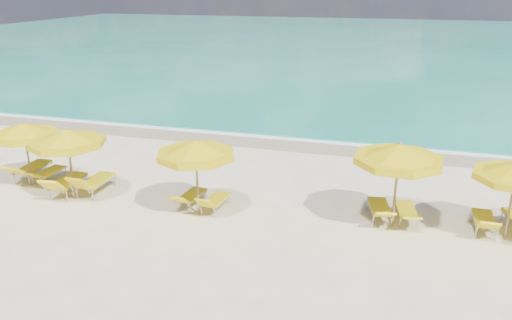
# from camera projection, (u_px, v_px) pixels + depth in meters

# --- Properties ---
(ground_plane) EXTENTS (120.00, 120.00, 0.00)m
(ground_plane) POSITION_uv_depth(u_px,v_px,m) (243.00, 212.00, 15.45)
(ground_plane) COLOR beige
(ocean) EXTENTS (120.00, 80.00, 0.30)m
(ocean) POSITION_uv_depth(u_px,v_px,m) (366.00, 42.00, 58.85)
(ocean) COLOR #167F66
(ocean) RESTS_ON ground
(wet_sand_band) EXTENTS (120.00, 2.60, 0.01)m
(wet_sand_band) POSITION_uv_depth(u_px,v_px,m) (293.00, 143.00, 22.14)
(wet_sand_band) COLOR tan
(wet_sand_band) RESTS_ON ground
(foam_line) EXTENTS (120.00, 1.20, 0.03)m
(foam_line) POSITION_uv_depth(u_px,v_px,m) (297.00, 137.00, 22.86)
(foam_line) COLOR white
(foam_line) RESTS_ON ground
(whitecap_near) EXTENTS (14.00, 0.36, 0.05)m
(whitecap_near) POSITION_uv_depth(u_px,v_px,m) (234.00, 92.00, 32.40)
(whitecap_near) COLOR white
(whitecap_near) RESTS_ON ground
(whitecap_far) EXTENTS (18.00, 0.30, 0.05)m
(whitecap_far) POSITION_uv_depth(u_px,v_px,m) (454.00, 83.00, 35.05)
(whitecap_far) COLOR white
(whitecap_far) RESTS_ON ground
(umbrella_2) EXTENTS (2.97, 2.97, 2.30)m
(umbrella_2) POSITION_uv_depth(u_px,v_px,m) (24.00, 131.00, 16.88)
(umbrella_2) COLOR #9C794E
(umbrella_2) RESTS_ON ground
(umbrella_3) EXTENTS (2.48, 2.48, 2.43)m
(umbrella_3) POSITION_uv_depth(u_px,v_px,m) (67.00, 138.00, 15.75)
(umbrella_3) COLOR #9C794E
(umbrella_3) RESTS_ON ground
(umbrella_4) EXTENTS (2.47, 2.47, 2.42)m
(umbrella_4) POSITION_uv_depth(u_px,v_px,m) (196.00, 150.00, 14.69)
(umbrella_4) COLOR #9C794E
(umbrella_4) RESTS_ON ground
(umbrella_5) EXTENTS (3.21, 3.21, 2.58)m
(umbrella_5) POSITION_uv_depth(u_px,v_px,m) (399.00, 154.00, 13.87)
(umbrella_5) COLOR #9C794E
(umbrella_5) RESTS_ON ground
(lounger_2_left) EXTENTS (0.77, 2.01, 0.86)m
(lounger_2_left) POSITION_uv_depth(u_px,v_px,m) (33.00, 172.00, 18.05)
(lounger_2_left) COLOR #A5A8AD
(lounger_2_left) RESTS_ON ground
(lounger_2_right) EXTENTS (0.64, 1.70, 0.70)m
(lounger_2_right) POSITION_uv_depth(u_px,v_px,m) (49.00, 176.00, 17.79)
(lounger_2_right) COLOR #A5A8AD
(lounger_2_right) RESTS_ON ground
(lounger_3_left) EXTENTS (0.91, 2.06, 0.94)m
(lounger_3_left) POSITION_uv_depth(u_px,v_px,m) (68.00, 187.00, 16.73)
(lounger_3_left) COLOR #A5A8AD
(lounger_3_left) RESTS_ON ground
(lounger_3_right) EXTENTS (0.70, 1.93, 0.96)m
(lounger_3_right) POSITION_uv_depth(u_px,v_px,m) (95.00, 186.00, 16.79)
(lounger_3_right) COLOR #A5A8AD
(lounger_3_right) RESTS_ON ground
(lounger_4_left) EXTENTS (0.69, 1.66, 0.71)m
(lounger_4_left) POSITION_uv_depth(u_px,v_px,m) (191.00, 200.00, 15.83)
(lounger_4_left) COLOR #A5A8AD
(lounger_4_left) RESTS_ON ground
(lounger_4_right) EXTENTS (0.65, 1.59, 0.76)m
(lounger_4_right) POSITION_uv_depth(u_px,v_px,m) (215.00, 204.00, 15.51)
(lounger_4_right) COLOR #A5A8AD
(lounger_4_right) RESTS_ON ground
(lounger_5_left) EXTENTS (0.92, 1.86, 0.72)m
(lounger_5_left) POSITION_uv_depth(u_px,v_px,m) (379.00, 212.00, 14.94)
(lounger_5_left) COLOR #A5A8AD
(lounger_5_left) RESTS_ON ground
(lounger_5_right) EXTENTS (0.80, 1.75, 0.61)m
(lounger_5_right) POSITION_uv_depth(u_px,v_px,m) (406.00, 215.00, 14.84)
(lounger_5_right) COLOR #A5A8AD
(lounger_5_right) RESTS_ON ground
(lounger_6_left) EXTENTS (0.58, 1.69, 0.75)m
(lounger_6_left) POSITION_uv_depth(u_px,v_px,m) (484.00, 224.00, 14.22)
(lounger_6_left) COLOR #A5A8AD
(lounger_6_left) RESTS_ON ground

